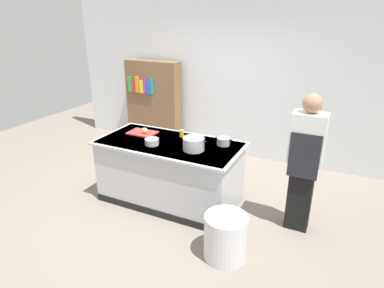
{
  "coord_description": "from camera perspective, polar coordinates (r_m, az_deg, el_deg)",
  "views": [
    {
      "loc": [
        2.1,
        -3.59,
        2.52
      ],
      "look_at": [
        0.25,
        0.2,
        0.85
      ],
      "focal_mm": 30.72,
      "sensor_mm": 36.0,
      "label": 1
    }
  ],
  "objects": [
    {
      "name": "mixing_bowl",
      "position": [
        4.39,
        -6.98,
        0.4
      ],
      "size": [
        0.19,
        0.19,
        0.08
      ],
      "primitive_type": "cylinder",
      "color": "#B7BABF",
      "rests_on": "counter_island"
    },
    {
      "name": "counter_island",
      "position": [
        4.64,
        -3.88,
        -4.75
      ],
      "size": [
        1.98,
        0.98,
        0.9
      ],
      "color": "#B7BABF",
      "rests_on": "ground_plane"
    },
    {
      "name": "sauce_pan",
      "position": [
        4.37,
        5.47,
        0.46
      ],
      "size": [
        0.24,
        0.17,
        0.1
      ],
      "color": "#99999E",
      "rests_on": "counter_island"
    },
    {
      "name": "onion",
      "position": [
        4.77,
        -8.23,
        2.33
      ],
      "size": [
        0.08,
        0.08,
        0.08
      ],
      "primitive_type": "sphere",
      "color": "tan",
      "rests_on": "cutting_board"
    },
    {
      "name": "back_wall",
      "position": [
        6.15,
        5.81,
        11.96
      ],
      "size": [
        6.4,
        0.12,
        3.0
      ],
      "primitive_type": "cube",
      "color": "silver",
      "rests_on": "ground_plane"
    },
    {
      "name": "stock_pot",
      "position": [
        4.18,
        0.29,
        0.03
      ],
      "size": [
        0.34,
        0.28,
        0.17
      ],
      "color": "#B7BABF",
      "rests_on": "counter_island"
    },
    {
      "name": "juice_cup",
      "position": [
        4.65,
        -1.78,
        1.88
      ],
      "size": [
        0.07,
        0.07,
        0.1
      ],
      "primitive_type": "cylinder",
      "color": "yellow",
      "rests_on": "counter_island"
    },
    {
      "name": "ground_plane",
      "position": [
        4.86,
        -3.74,
        -9.66
      ],
      "size": [
        10.0,
        10.0,
        0.0
      ],
      "primitive_type": "plane",
      "color": "slate"
    },
    {
      "name": "trash_bin",
      "position": [
        3.74,
        5.84,
        -15.72
      ],
      "size": [
        0.47,
        0.47,
        0.52
      ],
      "primitive_type": "cylinder",
      "color": "silver",
      "rests_on": "ground_plane"
    },
    {
      "name": "bookshelf",
      "position": [
        6.63,
        -6.68,
        6.9
      ],
      "size": [
        1.1,
        0.31,
        1.7
      ],
      "color": "brown",
      "rests_on": "ground_plane"
    },
    {
      "name": "cutting_board",
      "position": [
        4.84,
        -8.61,
        1.93
      ],
      "size": [
        0.4,
        0.28,
        0.02
      ],
      "primitive_type": "cube",
      "color": "red",
      "rests_on": "counter_island"
    },
    {
      "name": "person_chef",
      "position": [
        4.08,
        18.95,
        -2.83
      ],
      "size": [
        0.38,
        0.25,
        1.72
      ],
      "rotation": [
        0.0,
        0.0,
        1.89
      ],
      "color": "black",
      "rests_on": "ground_plane"
    }
  ]
}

